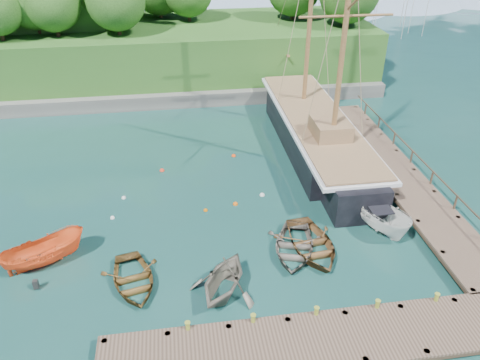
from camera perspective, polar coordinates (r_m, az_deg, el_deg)
The scene contains 24 objects.
ground at distance 26.67m, azimuth 1.85°, elevation -9.36°, with size 160.00×160.00×0.00m, color #1A3E36.
dock_near at distance 22.36m, azimuth 10.28°, elevation -18.71°, with size 20.00×3.20×1.10m.
dock_east at distance 35.25m, azimuth 18.53°, elevation 0.86°, with size 3.20×24.00×1.10m.
bollard_0 at distance 22.82m, azimuth -6.27°, elevation -18.60°, with size 0.26×0.26×0.45m, color olive.
bollard_1 at distance 22.99m, azimuth 1.59°, elevation -17.86°, with size 0.26×0.26×0.45m, color olive.
bollard_2 at distance 23.54m, azimuth 9.13°, elevation -16.84°, with size 0.26×0.26×0.45m, color olive.
bollard_3 at distance 24.46m, azimuth 16.13°, elevation -15.63°, with size 0.26×0.26×0.45m, color olive.
bollard_4 at distance 25.69m, azimuth 22.46°, elevation -14.34°, with size 0.26×0.26×0.45m, color olive.
rowboat_0 at distance 25.64m, azimuth -12.82°, elevation -12.35°, with size 3.08×4.31×0.89m, color brown.
rowboat_1 at distance 24.67m, azimuth -1.98°, elevation -13.51°, with size 3.52×4.08×2.15m, color slate.
rowboat_2 at distance 27.43m, azimuth 8.66°, elevation -8.42°, with size 3.51×4.91×1.02m, color brown.
rowboat_3 at distance 27.15m, azimuth 6.51°, elevation -8.73°, with size 3.28×4.59×0.95m, color #5C554C.
motorboat_orange at distance 28.36m, azimuth -22.45°, elevation -9.35°, with size 1.70×4.52×1.75m, color #F65D23.
cabin_boat_white at distance 30.04m, azimuth 16.25°, elevation -5.47°, with size 1.95×5.18×2.00m, color white.
schooner at distance 37.79m, azimuth 9.17°, elevation 5.48°, with size 5.05×27.45×20.14m.
mooring_buoy_0 at distance 30.62m, azimuth -15.28°, elevation -4.52°, with size 0.29×0.29×0.29m, color silver.
mooring_buoy_1 at distance 30.29m, azimuth -4.21°, elevation -3.76°, with size 0.27×0.27×0.27m, color #DA5F00.
mooring_buoy_2 at distance 30.80m, azimuth -0.57°, elevation -3.00°, with size 0.34×0.34×0.34m, color #CE560B.
mooring_buoy_3 at distance 31.72m, azimuth 2.72°, elevation -1.90°, with size 0.35×0.35×0.35m, color silver.
mooring_buoy_4 at distance 34.97m, azimuth -9.48°, elevation 1.10°, with size 0.36×0.36×0.36m, color red.
mooring_buoy_5 at distance 36.47m, azimuth -0.78°, elevation 2.92°, with size 0.33×0.33×0.33m, color #FB3E07.
mooring_buoy_6 at distance 32.37m, azimuth -13.97°, elevation -2.17°, with size 0.30×0.30×0.30m, color silver.
mooring_buoy_7 at distance 29.03m, azimuth 6.97°, elevation -5.70°, with size 0.36×0.36×0.36m, color #D3601D.
headland at distance 53.33m, azimuth -18.86°, elevation 17.01°, with size 51.00×19.31×12.90m.
Camera 1 is at (-3.79, -19.82, 17.43)m, focal length 35.00 mm.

